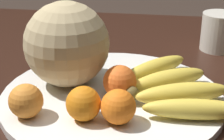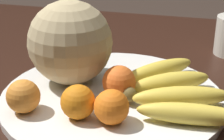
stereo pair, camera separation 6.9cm
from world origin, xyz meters
TOP-DOWN VIEW (x-y plane):
  - fruit_bowl at (0.03, -0.03)m, footprint 0.42×0.42m
  - melon at (0.06, 0.07)m, footprint 0.17×0.17m
  - banana_bunch at (0.04, -0.14)m, footprint 0.26×0.24m
  - orange_front_left at (-0.07, 0.10)m, footprint 0.06×0.06m
  - orange_front_right at (-0.07, 0.01)m, footprint 0.06×0.06m
  - orange_mid_center at (-0.07, -0.05)m, footprint 0.06×0.06m
  - orange_back_left at (0.02, -0.04)m, footprint 0.06×0.06m
  - ceramic_mug at (0.34, -0.26)m, footprint 0.09×0.12m

SIDE VIEW (x-z plane):
  - fruit_bowl at x=0.03m, z-range 0.73..0.74m
  - banana_bunch at x=0.04m, z-range 0.74..0.78m
  - orange_mid_center at x=-0.07m, z-range 0.74..0.80m
  - orange_front_left at x=-0.07m, z-range 0.74..0.80m
  - orange_front_right at x=-0.07m, z-range 0.74..0.80m
  - orange_back_left at x=0.02m, z-range 0.74..0.80m
  - ceramic_mug at x=0.34m, z-range 0.73..0.82m
  - melon at x=0.06m, z-range 0.74..0.91m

